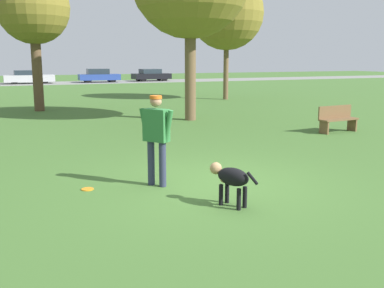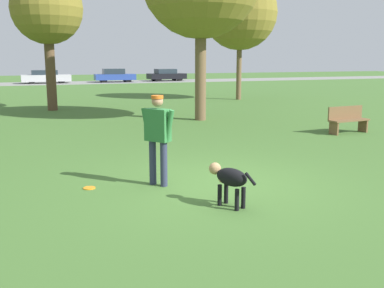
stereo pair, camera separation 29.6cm
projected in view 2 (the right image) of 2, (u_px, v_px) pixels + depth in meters
The scene contains 11 objects.
ground_plane at pixel (214, 184), 8.43m from camera, with size 120.00×120.00×0.00m, color #426B2D.
far_road_strip at pixel (54, 83), 42.82m from camera, with size 120.00×6.00×0.01m.
person at pixel (158, 132), 8.19m from camera, with size 0.50×0.65×1.67m.
dog at pixel (229, 178), 7.10m from camera, with size 0.52×0.90×0.66m.
frisbee at pixel (89, 188), 8.15m from camera, with size 0.22×0.22×0.02m.
tree_far_right at pixel (240, 13), 24.97m from camera, with size 4.13×4.13×6.91m.
tree_mid_center at pixel (47, 9), 19.67m from camera, with size 3.13×3.13×6.06m.
parked_car_silver at pixel (46, 77), 42.51m from camera, with size 4.50×1.81×1.25m.
parked_car_blue at pixel (115, 76), 44.67m from camera, with size 4.03×1.90×1.33m.
parked_car_black at pixel (166, 75), 47.02m from camera, with size 3.97×1.98×1.26m.
park_bench at pixel (348, 119), 14.16m from camera, with size 1.43×0.53×0.84m.
Camera 2 is at (-3.32, -7.44, 2.32)m, focal length 42.00 mm.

